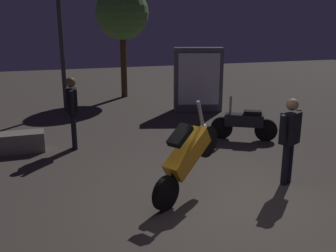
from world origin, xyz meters
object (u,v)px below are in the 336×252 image
Objects in this scene: person_rider_beside at (290,134)px; person_bystander_far at (72,107)px; motorcycle_orange_foreground at (187,156)px; streetlamp_near at (60,25)px; motorcycle_black_parked_left at (244,123)px; kiosk_billboard at (198,80)px.

person_rider_beside is 4.81m from person_bystander_far.
motorcycle_orange_foreground is 0.38× the size of streetlamp_near.
motorcycle_black_parked_left is 0.34× the size of streetlamp_near.
streetlamp_near is 4.77m from kiosk_billboard.
motorcycle_orange_foreground is 6.66m from kiosk_billboard.
person_bystander_far is at bearing 49.67° from kiosk_billboard.
motorcycle_orange_foreground reaches higher than person_rider_beside.
streetlamp_near reaches higher than motorcycle_orange_foreground.
streetlamp_near is at bearing -87.91° from person_bystander_far.
motorcycle_black_parked_left is 2.76m from person_rider_beside.
person_bystander_far reaches higher than motorcycle_orange_foreground.
motorcycle_orange_foreground is 3.62m from person_bystander_far.
motorcycle_black_parked_left is at bearing -49.44° from streetlamp_near.
motorcycle_black_parked_left is (2.57, 2.63, -0.31)m from motorcycle_orange_foreground.
motorcycle_orange_foreground is at bearing 118.69° from person_bystander_far.
kiosk_billboard is (4.23, -1.30, -1.76)m from streetlamp_near.
streetlamp_near is at bearing 69.53° from motorcycle_orange_foreground.
person_bystander_far is at bearing -91.06° from streetlamp_near.
person_rider_beside is 6.13m from kiosk_billboard.
kiosk_billboard is at bearing -34.78° from person_rider_beside.
streetlamp_near is (0.08, 4.09, 1.81)m from person_bystander_far.
person_bystander_far reaches higher than motorcycle_black_parked_left.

